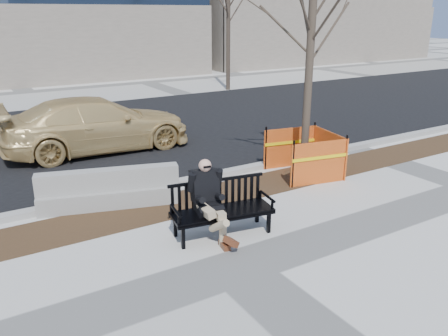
{
  "coord_description": "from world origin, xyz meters",
  "views": [
    {
      "loc": [
        -3.28,
        -5.04,
        3.62
      ],
      "look_at": [
        0.78,
        1.62,
        0.96
      ],
      "focal_mm": 36.72,
      "sensor_mm": 36.0,
      "label": 1
    }
  ],
  "objects_px": {
    "sedan": "(100,150)",
    "tree_fence": "(303,175)",
    "seated_man": "(208,236)",
    "bench": "(222,234)",
    "jersey_barrier_left": "(111,206)"
  },
  "relations": [
    {
      "from": "bench",
      "to": "seated_man",
      "type": "distance_m",
      "value": 0.25
    },
    {
      "from": "sedan",
      "to": "tree_fence",
      "type": "bearing_deg",
      "value": -140.9
    },
    {
      "from": "bench",
      "to": "seated_man",
      "type": "bearing_deg",
      "value": 169.19
    },
    {
      "from": "bench",
      "to": "sedan",
      "type": "relative_size",
      "value": 0.35
    },
    {
      "from": "sedan",
      "to": "bench",
      "type": "bearing_deg",
      "value": -176.12
    },
    {
      "from": "sedan",
      "to": "jersey_barrier_left",
      "type": "xyz_separation_m",
      "value": [
        -0.98,
        -3.93,
        0.0
      ]
    },
    {
      "from": "tree_fence",
      "to": "jersey_barrier_left",
      "type": "relative_size",
      "value": 1.98
    },
    {
      "from": "bench",
      "to": "seated_man",
      "type": "xyz_separation_m",
      "value": [
        -0.24,
        0.09,
        0.0
      ]
    },
    {
      "from": "tree_fence",
      "to": "jersey_barrier_left",
      "type": "bearing_deg",
      "value": 172.91
    },
    {
      "from": "bench",
      "to": "jersey_barrier_left",
      "type": "distance_m",
      "value": 2.51
    },
    {
      "from": "tree_fence",
      "to": "jersey_barrier_left",
      "type": "xyz_separation_m",
      "value": [
        -4.45,
        0.55,
        0.0
      ]
    },
    {
      "from": "seated_man",
      "to": "sedan",
      "type": "xyz_separation_m",
      "value": [
        -0.03,
        6.03,
        0.0
      ]
    },
    {
      "from": "tree_fence",
      "to": "bench",
      "type": "bearing_deg",
      "value": -153.05
    },
    {
      "from": "jersey_barrier_left",
      "to": "tree_fence",
      "type": "bearing_deg",
      "value": 9.12
    },
    {
      "from": "tree_fence",
      "to": "sedan",
      "type": "height_order",
      "value": "tree_fence"
    }
  ]
}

